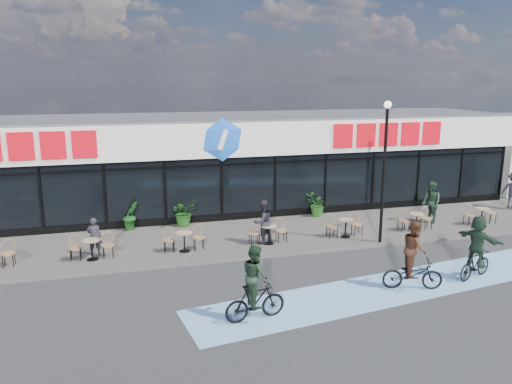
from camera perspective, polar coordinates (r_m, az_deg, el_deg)
ground at (r=16.28m, az=1.29°, el=-10.14°), size 120.00×120.00×0.00m
sidewalk at (r=20.34m, az=-2.42°, el=-5.26°), size 44.00×5.00×0.10m
bike_lane at (r=16.60m, az=16.42°, el=-10.21°), size 14.17×4.13×0.01m
building at (r=24.99m, az=-5.33°, el=3.48°), size 30.60×6.57×4.75m
lamp_post at (r=19.51m, az=14.48°, el=3.47°), size 0.28×0.28×5.46m
bistro_set_2 at (r=18.67m, az=-18.26°, el=-5.95°), size 1.54×0.62×0.90m
bistro_set_3 at (r=18.76m, az=-8.24°, el=-5.32°), size 1.54×0.62×0.90m
bistro_set_4 at (r=19.41m, az=1.37°, el=-4.57°), size 1.54×0.62×0.90m
bistro_set_5 at (r=20.57m, az=10.11°, el=-3.77°), size 1.54×0.62×0.90m
bistro_set_6 at (r=22.15m, az=17.75°, el=-3.00°), size 1.54×0.62×0.90m
bistro_set_7 at (r=24.07m, az=24.26°, el=-2.30°), size 1.54×0.62×0.90m
potted_plant_left at (r=21.78m, az=-14.13°, el=-2.62°), size 0.86×0.81×1.22m
potted_plant_mid at (r=21.91m, az=-8.25°, el=-2.30°), size 1.32×1.23×1.19m
potted_plant_right at (r=23.35m, az=6.96°, el=-1.49°), size 1.18×1.10×1.07m
patron_left at (r=18.98m, az=-18.01°, el=-4.85°), size 0.51×0.34×1.40m
patron_right at (r=19.28m, az=0.75°, el=-3.42°), size 1.02×0.92×1.73m
pedestrian_a at (r=23.37m, az=19.38°, el=-1.10°), size 0.71×0.91×1.87m
cyclist_a at (r=16.13m, az=17.53°, el=-7.67°), size 1.93×1.19×2.18m
cyclist_b at (r=17.62m, az=23.91°, el=-6.02°), size 1.67×1.62×2.11m
cyclist_c at (r=13.49m, az=-0.10°, el=-11.03°), size 1.78×0.88×2.10m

